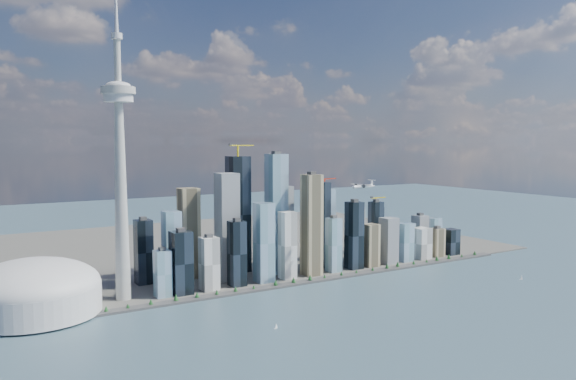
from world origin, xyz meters
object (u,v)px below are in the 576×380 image
needle_tower (120,163)px  sailboat_east (521,278)px  dome_stadium (34,291)px  sailboat_west (276,327)px  airplane (363,186)px

needle_tower → sailboat_east: size_ratio=55.75×
dome_stadium → sailboat_east: bearing=-16.2°
sailboat_west → dome_stadium: bearing=134.9°
sailboat_east → airplane: bearing=173.5°
dome_stadium → airplane: 587.34m
sailboat_east → sailboat_west: bearing=-162.1°
needle_tower → airplane: 437.59m
airplane → sailboat_east: bearing=-30.2°
needle_tower → sailboat_west: needle_tower is taller
sailboat_west → sailboat_east: (557.18, 1.32, 0.52)m
sailboat_west → airplane: bearing=22.0°
needle_tower → sailboat_west: (151.90, -258.29, -233.19)m
airplane → sailboat_west: (-264.58, -132.91, -185.10)m
airplane → sailboat_east: 370.14m
dome_stadium → sailboat_west: bearing=-40.4°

